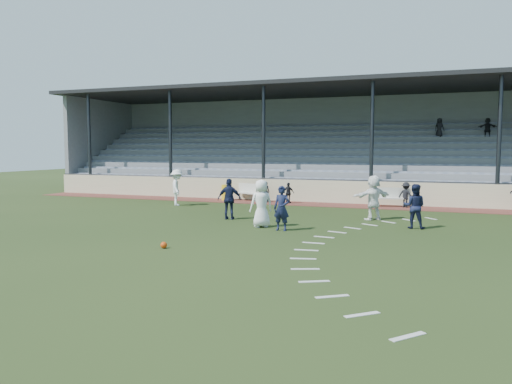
# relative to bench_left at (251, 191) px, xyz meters

# --- Properties ---
(ground) EXTENTS (90.00, 90.00, 0.00)m
(ground) POSITION_rel_bench_left_xyz_m (3.43, -10.82, -0.58)
(ground) COLOR #223114
(ground) RESTS_ON ground
(cinder_track) EXTENTS (34.00, 2.00, 0.02)m
(cinder_track) POSITION_rel_bench_left_xyz_m (3.43, -0.32, -0.57)
(cinder_track) COLOR #5A2A24
(cinder_track) RESTS_ON ground
(retaining_wall) EXTENTS (34.00, 0.18, 1.20)m
(retaining_wall) POSITION_rel_bench_left_xyz_m (3.43, 0.73, 0.02)
(retaining_wall) COLOR beige
(retaining_wall) RESTS_ON ground
(bench_left) EXTENTS (2.00, 1.20, 0.95)m
(bench_left) POSITION_rel_bench_left_xyz_m (0.00, 0.00, 0.00)
(bench_left) COLOR silver
(bench_left) RESTS_ON cinder_track
(bench_right) EXTENTS (2.04, 0.83, 0.95)m
(bench_right) POSITION_rel_bench_left_xyz_m (7.50, -0.09, 0.00)
(bench_right) COLOR silver
(bench_right) RESTS_ON cinder_track
(trash_bin) EXTENTS (0.55, 0.55, 0.87)m
(trash_bin) POSITION_rel_bench_left_xyz_m (-1.44, -0.13, -0.13)
(trash_bin) COLOR gold
(trash_bin) RESTS_ON cinder_track
(football) EXTENTS (0.20, 0.20, 0.20)m
(football) POSITION_rel_bench_left_xyz_m (2.36, -13.16, -0.49)
(football) COLOR #CC3F0C
(football) RESTS_ON ground
(player_white_lead) EXTENTS (1.03, 0.99, 1.78)m
(player_white_lead) POSITION_rel_bench_left_xyz_m (3.68, -8.42, 0.30)
(player_white_lead) COLOR white
(player_white_lead) RESTS_ON ground
(player_navy_lead) EXTENTS (0.60, 0.40, 1.60)m
(player_navy_lead) POSITION_rel_bench_left_xyz_m (4.64, -8.91, 0.22)
(player_navy_lead) COLOR #141A37
(player_navy_lead) RESTS_ON ground
(player_navy_mid) EXTENTS (0.81, 0.64, 1.64)m
(player_navy_mid) POSITION_rel_bench_left_xyz_m (9.03, -6.72, 0.23)
(player_navy_mid) COLOR #141A37
(player_navy_mid) RESTS_ON ground
(player_white_wing) EXTENTS (1.18, 1.38, 1.86)m
(player_white_wing) POSITION_rel_bench_left_xyz_m (-2.78, -3.30, 0.34)
(player_white_wing) COLOR white
(player_white_wing) RESTS_ON ground
(player_navy_wing) EXTENTS (1.06, 0.61, 1.69)m
(player_navy_wing) POSITION_rel_bench_left_xyz_m (1.75, -6.96, 0.26)
(player_navy_wing) COLOR #141A37
(player_navy_wing) RESTS_ON ground
(player_white_back) EXTENTS (1.63, 1.55, 1.84)m
(player_white_back) POSITION_rel_bench_left_xyz_m (7.33, -4.97, 0.34)
(player_white_back) COLOR white
(player_white_back) RESTS_ON ground
(sub_left_near) EXTENTS (0.46, 0.37, 1.10)m
(sub_left_near) POSITION_rel_bench_left_xyz_m (0.90, -0.08, -0.01)
(sub_left_near) COLOR black
(sub_left_near) RESTS_ON cinder_track
(sub_left_far) EXTENTS (0.68, 0.36, 1.10)m
(sub_left_far) POSITION_rel_bench_left_xyz_m (2.29, -0.38, -0.02)
(sub_left_far) COLOR black
(sub_left_far) RESTS_ON cinder_track
(sub_right) EXTENTS (0.92, 0.73, 1.24)m
(sub_right) POSITION_rel_bench_left_xyz_m (8.28, -0.17, 0.06)
(sub_right) COLOR black
(sub_right) RESTS_ON cinder_track
(grandstand) EXTENTS (34.60, 9.00, 6.61)m
(grandstand) POSITION_rel_bench_left_xyz_m (3.44, 5.45, 1.62)
(grandstand) COLOR gray
(grandstand) RESTS_ON ground
(penalty_arc) EXTENTS (3.89, 14.63, 0.01)m
(penalty_arc) POSITION_rel_bench_left_xyz_m (7.56, -10.82, -0.58)
(penalty_arc) COLOR silver
(penalty_arc) RESTS_ON ground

